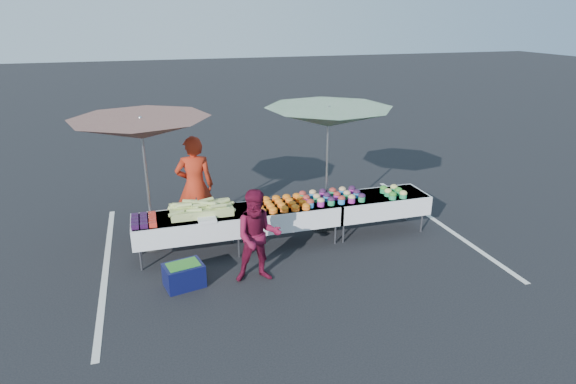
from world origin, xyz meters
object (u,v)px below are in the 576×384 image
object	(u,v)px
vendor	(195,186)
umbrella_left	(141,129)
table_center	(288,213)
customer	(258,236)
table_right	(378,203)
storage_bin	(184,275)
umbrella_right	(328,118)
table_left	(188,225)

from	to	relation	value
vendor	umbrella_left	size ratio (longest dim) A/B	0.74
table_center	customer	world-z (taller)	customer
table_center	table_right	bearing A→B (deg)	0.00
table_right	storage_bin	distance (m)	3.93
umbrella_left	umbrella_right	distance (m)	3.31
table_left	table_center	bearing A→B (deg)	0.00
table_right	vendor	bearing A→B (deg)	164.72
table_left	table_center	world-z (taller)	same
table_right	umbrella_left	xyz separation A→B (m)	(-4.20, 0.53, 1.60)
table_left	umbrella_left	size ratio (longest dim) A/B	0.71
storage_bin	umbrella_left	bearing A→B (deg)	92.85
umbrella_left	storage_bin	xyz separation A→B (m)	(0.42, -1.53, -1.98)
storage_bin	table_left	bearing A→B (deg)	67.20
table_center	storage_bin	bearing A→B (deg)	-153.28
customer	umbrella_left	size ratio (longest dim) A/B	0.58
table_left	umbrella_right	size ratio (longest dim) A/B	0.65
table_right	umbrella_left	size ratio (longest dim) A/B	0.71
customer	storage_bin	distance (m)	1.30
vendor	customer	xyz separation A→B (m)	(0.72, -2.05, -0.20)
umbrella_left	table_left	bearing A→B (deg)	-41.69
customer	umbrella_left	world-z (taller)	umbrella_left
customer	storage_bin	world-z (taller)	customer
umbrella_left	storage_bin	bearing A→B (deg)	-74.86
vendor	storage_bin	world-z (taller)	vendor
customer	umbrella_left	xyz separation A→B (m)	(-1.57, 1.67, 1.42)
table_right	umbrella_right	bearing A→B (deg)	154.07
table_left	table_center	size ratio (longest dim) A/B	1.00
umbrella_right	table_right	bearing A→B (deg)	-25.93
table_right	customer	xyz separation A→B (m)	(-2.63, -1.14, 0.17)
table_left	table_right	world-z (taller)	same
table_left	umbrella_left	xyz separation A→B (m)	(-0.60, 0.53, 1.60)
umbrella_left	storage_bin	distance (m)	2.54
vendor	customer	size ratio (longest dim) A/B	1.27
table_center	customer	distance (m)	1.42
vendor	customer	bearing A→B (deg)	115.81
vendor	storage_bin	xyz separation A→B (m)	(-0.43, -1.91, -0.76)
table_center	table_right	size ratio (longest dim) A/B	1.00
table_center	table_right	xyz separation A→B (m)	(1.80, 0.00, 0.00)
table_left	customer	world-z (taller)	customer
table_right	customer	world-z (taller)	customer
vendor	table_center	bearing A→B (deg)	155.82
table_center	umbrella_left	distance (m)	2.93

